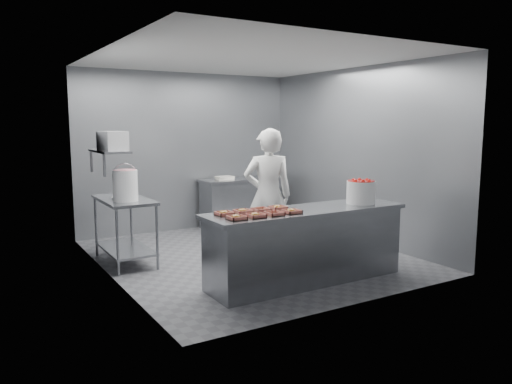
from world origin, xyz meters
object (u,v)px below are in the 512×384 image
prep_table (125,221)px  tray_4 (224,213)px  glaze_bucket (125,185)px  appliance (113,141)px  tray_2 (274,213)px  tray_5 (243,211)px  tray_0 (236,217)px  tray_1 (256,215)px  tray_3 (292,211)px  worker (268,196)px  back_counter (240,202)px  tray_7 (278,208)px  strawberry_tub (361,191)px  service_counter (306,245)px  tray_6 (261,210)px

prep_table → tray_4: tray_4 is taller
glaze_bucket → appliance: size_ratio=1.48×
tray_2 → tray_5: tray_5 is taller
tray_0 → tray_1: (0.24, 0.00, 0.00)m
tray_3 → glaze_bucket: glaze_bucket is taller
worker → glaze_bucket: (-1.77, 0.72, 0.19)m
back_counter → tray_1: (-1.70, -3.39, 0.47)m
tray_2 → tray_7: (0.24, 0.29, 0.00)m
tray_7 → glaze_bucket: 2.10m
strawberry_tub → appliance: (-2.65, 1.80, 0.63)m
tray_1 → strawberry_tub: bearing=3.8°
service_counter → back_counter: same height
strawberry_tub → tray_5: bearing=173.7°
tray_2 → tray_3: bearing=-0.0°
prep_table → back_counter: bearing=27.0°
back_counter → tray_6: (-1.46, -3.11, 0.47)m
appliance → tray_4: bearing=-75.8°
tray_1 → prep_table: bearing=112.0°
tray_5 → glaze_bucket: 1.83m
tray_0 → worker: 1.62m
worker → tray_7: bearing=86.5°
tray_6 → glaze_bucket: 1.95m
prep_table → tray_6: (1.09, -1.81, 0.33)m
tray_6 → glaze_bucket: glaze_bucket is taller
service_counter → tray_2: bearing=-165.7°
back_counter → tray_2: size_ratio=8.01×
tray_5 → strawberry_tub: (1.63, -0.18, 0.14)m
prep_table → back_counter: same height
tray_6 → strawberry_tub: (1.39, -0.18, 0.14)m
tray_1 → tray_4: (-0.24, 0.29, 0.00)m
back_counter → tray_7: size_ratio=8.01×
prep_table → tray_0: 2.20m
tray_5 → glaze_bucket: glaze_bucket is taller
tray_0 → prep_table: bearing=106.1°
prep_table → worker: (1.74, -0.94, 0.33)m
tray_5 → glaze_bucket: size_ratio=0.38×
tray_6 → tray_3: bearing=-50.4°
service_counter → tray_2: size_ratio=13.88×
tray_1 → glaze_bucket: (-0.88, 1.87, 0.19)m
tray_6 → appliance: size_ratio=0.56×
tray_2 → glaze_bucket: bearing=121.0°
tray_6 → glaze_bucket: bearing=125.4°
tray_1 → tray_4: 0.37m
tray_1 → tray_4: bearing=129.9°
tray_5 → tray_6: bearing=0.0°
tray_3 → tray_6: size_ratio=1.00×
tray_5 → tray_7: size_ratio=1.00×
back_counter → tray_1: tray_1 is taller
tray_5 → tray_0: bearing=-129.9°
tray_1 → appliance: size_ratio=0.56×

